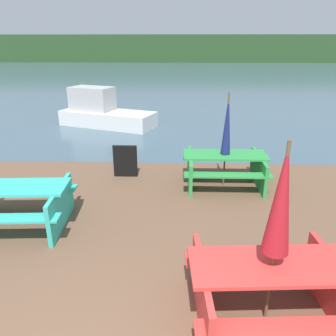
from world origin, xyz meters
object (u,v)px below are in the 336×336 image
Objects in this scene: picnic_table_teal at (14,202)px; signboard at (125,161)px; picnic_table_red at (269,286)px; umbrella_crimson at (281,200)px; boat at (103,112)px; picnic_table_green at (224,166)px; umbrella_navy at (227,125)px.

signboard is (1.52, 2.30, -0.08)m from picnic_table_teal.
umbrella_crimson is (0.00, -0.00, 1.06)m from picnic_table_red.
signboard is at bearing -51.69° from boat.
picnic_table_teal reaches higher than picnic_table_green.
picnic_table_red is 9.99m from boat.
umbrella_navy is at bearing -34.16° from boat.
signboard is (-2.25, 0.42, -0.07)m from picnic_table_green.
signboard is (-2.26, 4.19, -1.13)m from umbrella_crimson.
picnic_table_teal is 4.21m from picnic_table_green.
picnic_table_green is at bearing 0.00° from umbrella_navy.
umbrella_navy is (0.00, 0.00, 0.92)m from picnic_table_green.
boat is 5.04× the size of signboard.
picnic_table_red reaches higher than picnic_table_green.
picnic_table_green is at bearing -34.16° from boat.
umbrella_navy reaches higher than signboard.
picnic_table_red is at bearing -61.64° from signboard.
picnic_table_green is 0.88× the size of umbrella_navy.
boat is at bearing 125.44° from umbrella_navy.
umbrella_navy reaches higher than boat.
picnic_table_green is 0.84× the size of umbrella_crimson.
umbrella_navy is at bearing 90.27° from umbrella_crimson.
boat is (-3.88, 9.20, -1.00)m from umbrella_crimson.
picnic_table_teal is 0.50× the size of boat.
picnic_table_teal is 4.36m from umbrella_crimson.
umbrella_navy is at bearing 26.44° from picnic_table_teal.
signboard is (1.62, -5.01, -0.13)m from boat.
umbrella_crimson reaches higher than picnic_table_teal.
signboard is at bearing 118.36° from umbrella_crimson.
picnic_table_teal is at bearing -153.56° from picnic_table_green.
picnic_table_green is (3.77, 1.87, -0.01)m from picnic_table_teal.
picnic_table_red is 4.77m from signboard.
umbrella_crimson is at bearing -45.00° from picnic_table_red.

